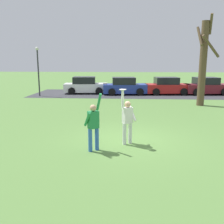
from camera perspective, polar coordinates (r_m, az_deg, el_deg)
ground_plane at (r=10.15m, az=3.86°, el=-6.34°), size 120.00×120.00×0.00m
person_catcher at (r=9.42m, az=3.53°, el=-1.55°), size 0.57×0.54×2.08m
person_defender at (r=8.72m, az=-4.24°, el=-2.65°), size 0.65×0.63×2.04m
frisbee_disc at (r=9.11m, az=2.45°, el=5.10°), size 0.25×0.25×0.02m
parked_car_white at (r=24.50m, az=-6.01°, el=5.93°), size 4.27×2.37×1.59m
parked_car_blue at (r=23.64m, az=2.91°, el=5.78°), size 4.27×2.37×1.59m
parked_car_red at (r=24.28m, az=12.43°, el=5.68°), size 4.27×2.37×1.59m
parked_car_maroon at (r=25.23m, az=20.63°, el=5.42°), size 4.27×2.37×1.59m
parking_strip at (r=24.11m, az=7.64°, el=4.07°), size 21.18×6.40×0.01m
bare_tree_tall at (r=18.62m, az=19.98°, el=10.63°), size 1.49×1.36×6.14m
lamppost_by_lot at (r=23.30m, az=-16.40°, el=9.82°), size 0.28×0.28×4.26m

